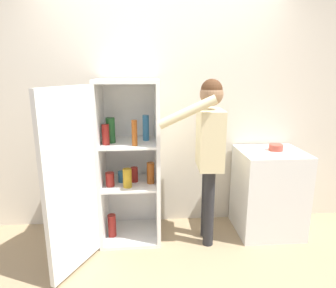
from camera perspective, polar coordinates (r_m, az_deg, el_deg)
ground_plane at (r=2.80m, az=0.44°, el=-23.35°), size 12.00×12.00×0.00m
wall_back at (r=3.23m, az=-1.01°, el=6.48°), size 7.00×0.06×2.55m
refrigerator at (r=2.94m, az=-9.48°, el=-3.91°), size 0.90×1.08×1.61m
person at (r=2.85m, az=7.80°, el=0.48°), size 0.63×0.53×1.62m
counter at (r=3.37m, az=18.54°, el=-8.59°), size 0.65×0.59×0.89m
bowl at (r=3.26m, az=19.86°, el=-0.62°), size 0.14×0.14×0.06m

